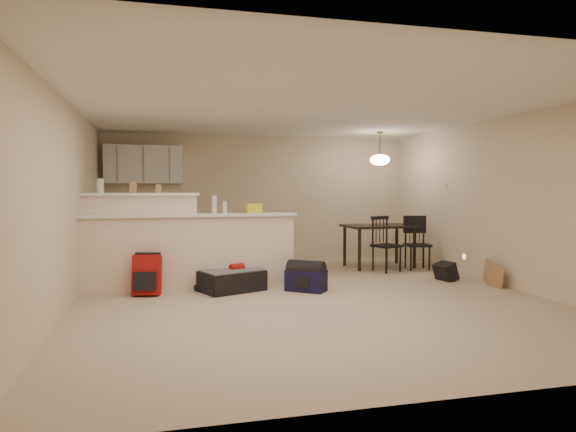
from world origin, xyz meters
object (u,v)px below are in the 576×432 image
object	(u,v)px
pendant_lamp	(380,159)
suitcase	(232,281)
dining_chair_near	(387,244)
black_daypack	(446,272)
dining_chair_far	(417,243)
red_backpack	(147,275)
navy_duffel	(306,281)
dining_table	(379,230)

from	to	relation	value
pendant_lamp	suitcase	world-z (taller)	pendant_lamp
dining_chair_near	black_daypack	world-z (taller)	dining_chair_near
suitcase	pendant_lamp	bearing A→B (deg)	5.36
dining_chair_near	suitcase	size ratio (longest dim) A/B	1.14
pendant_lamp	dining_chair_far	bearing A→B (deg)	-39.47
dining_chair_far	red_backpack	xyz separation A→B (m)	(-4.65, -1.11, -0.20)
dining_chair_far	navy_duffel	xyz separation A→B (m)	(-2.47, -1.38, -0.32)
dining_chair_near	red_backpack	size ratio (longest dim) A/B	1.78
dining_table	dining_chair_far	size ratio (longest dim) A/B	1.37
dining_chair_far	pendant_lamp	bearing A→B (deg)	150.32
dining_table	black_daypack	xyz separation A→B (m)	(0.44, -1.56, -0.55)
navy_duffel	suitcase	bearing A→B (deg)	-156.59
dining_chair_far	suitcase	world-z (taller)	dining_chair_far
dining_table	dining_chair_near	size ratio (longest dim) A/B	1.33
dining_chair_near	black_daypack	distance (m)	1.23
suitcase	navy_duffel	bearing A→B (deg)	-37.14
navy_duffel	black_daypack	bearing A→B (deg)	44.42
black_daypack	suitcase	bearing A→B (deg)	79.38
black_daypack	red_backpack	bearing A→B (deg)	79.38
dining_chair_far	navy_duffel	distance (m)	2.85
pendant_lamp	red_backpack	xyz separation A→B (m)	(-4.11, -1.56, -1.72)
suitcase	black_daypack	size ratio (longest dim) A/B	2.69
red_backpack	black_daypack	size ratio (longest dim) A/B	1.73
navy_duffel	dining_chair_near	bearing A→B (deg)	73.55
dining_chair_far	black_daypack	xyz separation A→B (m)	(-0.10, -1.11, -0.33)
red_backpack	dining_chair_far	bearing A→B (deg)	23.52
pendant_lamp	dining_chair_near	bearing A→B (deg)	-99.06
dining_table	red_backpack	xyz separation A→B (m)	(-4.11, -1.56, -0.42)
suitcase	red_backpack	distance (m)	1.17
dining_table	navy_duffel	bearing A→B (deg)	-138.94
pendant_lamp	black_daypack	xyz separation A→B (m)	(0.44, -1.56, -1.85)
dining_chair_far	suitcase	size ratio (longest dim) A/B	1.11
navy_duffel	dining_chair_far	bearing A→B (deg)	67.15
dining_chair_near	suitcase	bearing A→B (deg)	179.75
dining_table	suitcase	distance (m)	3.38
dining_table	red_backpack	size ratio (longest dim) A/B	2.37
dining_table	dining_chair_far	xyz separation A→B (m)	(0.54, -0.45, -0.22)
red_backpack	pendant_lamp	bearing A→B (deg)	30.84
red_backpack	black_daypack	distance (m)	4.55
pendant_lamp	dining_chair_near	xyz separation A→B (m)	(-0.08, -0.50, -1.51)
dining_chair_far	black_daypack	size ratio (longest dim) A/B	2.99
dining_table	navy_duffel	xyz separation A→B (m)	(-1.93, -1.82, -0.54)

